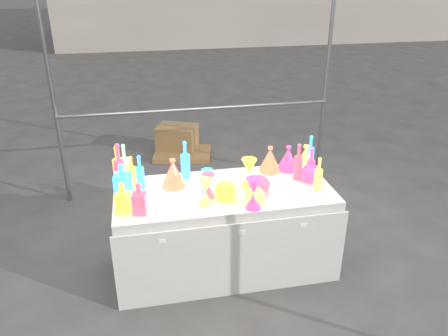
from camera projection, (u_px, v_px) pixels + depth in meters
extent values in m
plane|color=#5F5D58|center=(224.00, 263.00, 3.94)|extent=(80.00, 80.00, 0.00)
cylinder|color=gray|center=(53.00, 98.00, 4.50)|extent=(0.04, 0.04, 2.40)
cylinder|color=gray|center=(326.00, 84.00, 5.03)|extent=(0.04, 0.04, 2.40)
cylinder|color=gray|center=(198.00, 109.00, 4.82)|extent=(3.00, 0.04, 0.04)
cube|color=silver|center=(224.00, 228.00, 3.78)|extent=(1.80, 0.80, 0.75)
cube|color=silver|center=(234.00, 260.00, 3.43)|extent=(1.84, 0.02, 0.68)
cube|color=white|center=(162.00, 241.00, 3.21)|extent=(0.06, 0.00, 0.03)
cube|color=white|center=(242.00, 232.00, 3.31)|extent=(0.06, 0.00, 0.03)
cube|color=white|center=(304.00, 225.00, 3.40)|extent=(0.06, 0.00, 0.03)
cube|color=#9A7345|center=(177.00, 139.00, 6.21)|extent=(0.65, 0.57, 0.39)
cube|color=#9A7345|center=(183.00, 154.00, 6.14)|extent=(0.87, 0.69, 0.07)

